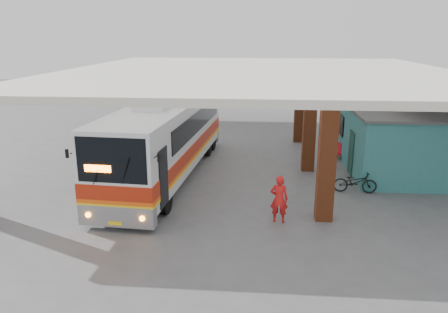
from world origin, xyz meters
The scene contains 8 objects.
ground centered at (0.00, 0.00, 0.00)m, with size 90.00×90.00×0.00m, color #515154.
brick_columns centered at (1.43, 5.00, 2.17)m, with size 20.10×21.60×4.35m.
canopy_roof centered at (0.50, 6.50, 4.50)m, with size 21.00×23.00×0.30m, color silver.
shop_building centered at (7.49, 4.00, 1.56)m, with size 5.20×8.20×3.11m.
coach_bus centered at (-3.70, 1.51, 1.86)m, with size 3.61×13.00×3.74m.
motorcycle centered at (4.70, -0.08, 0.47)m, with size 0.63×1.80×0.95m, color black.
pedestrian centered at (1.36, -3.41, 0.88)m, with size 0.64×0.42×1.75m, color red.
red_chair centered at (4.86, 5.24, 0.40)m, with size 0.56×0.56×0.86m.
Camera 1 is at (0.66, -18.02, 6.53)m, focal length 35.00 mm.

